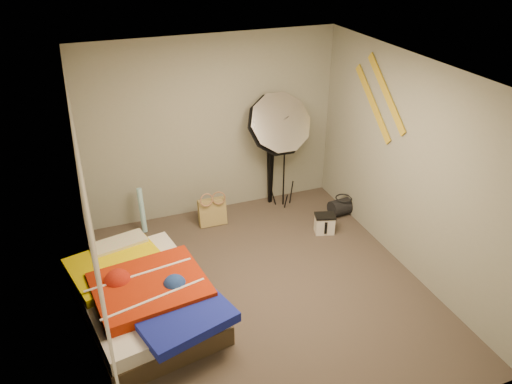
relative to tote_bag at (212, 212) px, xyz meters
name	(u,v)px	position (x,y,z in m)	size (l,w,h in m)	color
floor	(266,289)	(0.18, -1.57, -0.19)	(4.00, 4.00, 0.00)	brown
ceiling	(269,74)	(0.18, -1.57, 2.31)	(4.00, 4.00, 0.00)	silver
wall_back	(213,128)	(0.18, 0.43, 1.06)	(3.50, 3.50, 0.00)	gray
wall_front	(374,323)	(0.18, -3.57, 1.06)	(3.50, 3.50, 0.00)	gray
wall_left	(91,227)	(-1.57, -1.57, 1.06)	(4.00, 4.00, 0.00)	gray
wall_right	(410,168)	(1.93, -1.57, 1.06)	(4.00, 4.00, 0.00)	gray
tote_bag	(212,212)	(0.00, 0.00, 0.00)	(0.38, 0.11, 0.38)	tan
wrapping_roll	(142,210)	(-0.92, 0.18, 0.12)	(0.07, 0.07, 0.62)	#55C9E0
camera_case	(324,224)	(1.35, -0.74, -0.06)	(0.25, 0.18, 0.25)	white
duffel_bag	(343,207)	(1.83, -0.40, -0.07)	(0.24, 0.24, 0.39)	black
wall_stripe_upper	(386,93)	(1.91, -0.97, 1.76)	(0.02, 1.10, 0.10)	gold
wall_stripe_lower	(373,103)	(1.91, -0.72, 1.56)	(0.02, 1.10, 0.10)	gold
bed	(144,296)	(-1.18, -1.51, 0.07)	(1.57, 2.04, 0.51)	#483827
photo_umbrella	(278,125)	(0.98, 0.05, 1.13)	(1.07, 0.82, 1.84)	black
camera_tripod	(270,155)	(0.98, 0.30, 0.58)	(0.08, 0.08, 1.34)	black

